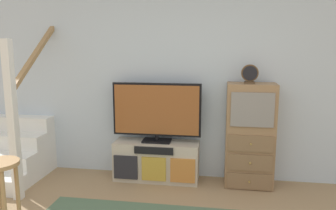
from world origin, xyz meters
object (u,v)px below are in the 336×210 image
at_px(television, 157,111).
at_px(desk_clock, 250,74).
at_px(side_cabinet, 250,136).
at_px(media_console, 157,161).
at_px(bar_stool_near, 0,184).

bearing_deg(television, desk_clock, -1.45).
bearing_deg(side_cabinet, media_console, -179.50).
bearing_deg(media_console, desk_clock, -0.25).
distance_m(television, side_cabinet, 1.20).
height_order(television, bar_stool_near, television).
relative_size(media_console, bar_stool_near, 1.44).
xyz_separation_m(desk_clock, bar_stool_near, (-2.19, -1.60, -0.84)).
distance_m(media_console, bar_stool_near, 1.95).
bearing_deg(bar_stool_near, media_console, 56.78).
height_order(side_cabinet, desk_clock, desk_clock).
height_order(media_console, desk_clock, desk_clock).
height_order(television, side_cabinet, side_cabinet).
bearing_deg(bar_stool_near, desk_clock, 36.26).
xyz_separation_m(media_console, desk_clock, (1.13, -0.00, 1.14)).
xyz_separation_m(media_console, bar_stool_near, (-1.05, -1.61, 0.31)).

